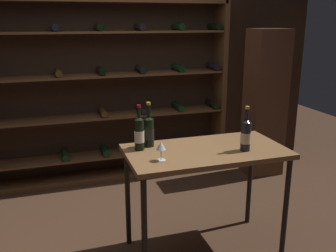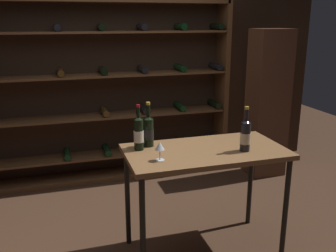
% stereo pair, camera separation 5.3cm
% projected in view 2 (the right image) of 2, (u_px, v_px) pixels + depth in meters
% --- Properties ---
extents(ground_plane, '(9.60, 9.60, 0.00)m').
position_uv_depth(ground_plane, '(150.00, 245.00, 3.32)').
color(ground_plane, '#472D1E').
extents(back_wall, '(5.47, 0.10, 2.87)m').
position_uv_depth(back_wall, '(112.00, 61.00, 4.59)').
color(back_wall, '#332319').
rests_on(back_wall, ground).
extents(wine_rack, '(3.10, 0.32, 2.16)m').
position_uv_depth(wine_rack, '(107.00, 93.00, 4.46)').
color(wine_rack, brown).
rests_on(wine_rack, ground).
extents(tasting_table, '(1.28, 0.68, 0.92)m').
position_uv_depth(tasting_table, '(205.00, 160.00, 3.04)').
color(tasting_table, brown).
rests_on(tasting_table, ground).
extents(display_cabinet, '(0.44, 0.36, 1.81)m').
position_uv_depth(display_cabinet, '(267.00, 104.00, 4.66)').
color(display_cabinet, '#4C2D1E').
rests_on(display_cabinet, ground).
extents(wine_bottle_gold_foil, '(0.08, 0.08, 0.37)m').
position_uv_depth(wine_bottle_gold_foil, '(139.00, 133.00, 2.97)').
color(wine_bottle_gold_foil, black).
rests_on(wine_bottle_gold_foil, tasting_table).
extents(wine_bottle_green_slim, '(0.08, 0.08, 0.36)m').
position_uv_depth(wine_bottle_green_slim, '(245.00, 135.00, 2.94)').
color(wine_bottle_green_slim, black).
rests_on(wine_bottle_green_slim, tasting_table).
extents(wine_bottle_red_label, '(0.09, 0.09, 0.37)m').
position_uv_depth(wine_bottle_red_label, '(148.00, 131.00, 3.06)').
color(wine_bottle_red_label, black).
rests_on(wine_bottle_red_label, tasting_table).
extents(wine_glass_stemmed_left, '(0.07, 0.07, 0.14)m').
position_uv_depth(wine_glass_stemmed_left, '(160.00, 147.00, 2.75)').
color(wine_glass_stemmed_left, silver).
rests_on(wine_glass_stemmed_left, tasting_table).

